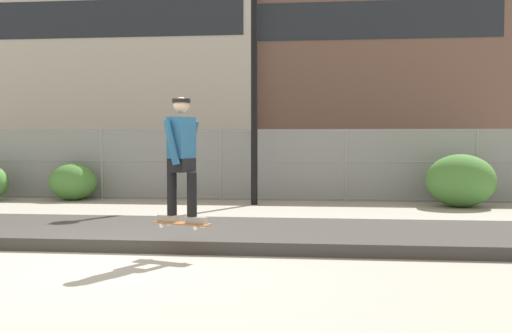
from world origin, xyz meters
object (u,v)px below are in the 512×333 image
object	(u,v)px
skateboard	(182,224)
street_lamp	(254,24)
skater	(182,152)
parked_car_near	(125,163)
shrub_center	(73,182)
shrub_right	(461,181)

from	to	relation	value
skateboard	street_lamp	distance (m)	7.56
skater	parked_car_near	world-z (taller)	skater
shrub_center	shrub_right	world-z (taller)	shrub_right
street_lamp	shrub_right	size ratio (longest dim) A/B	4.39
parked_car_near	shrub_center	bearing A→B (deg)	-94.96
street_lamp	parked_car_near	xyz separation A→B (m)	(-4.53, 3.81, -3.51)
parked_car_near	shrub_right	xyz separation A→B (m)	(9.39, -3.81, -0.22)
skateboard	street_lamp	bearing A→B (deg)	87.89
parked_car_near	skater	bearing A→B (deg)	-67.35
street_lamp	parked_car_near	size ratio (longest dim) A/B	1.58
parked_car_near	shrub_center	xyz separation A→B (m)	(-0.29, -3.30, -0.36)
skateboard	parked_car_near	size ratio (longest dim) A/B	0.19
parked_car_near	skateboard	bearing A→B (deg)	-67.35
skater	shrub_center	world-z (taller)	skater
skater	shrub_right	world-z (taller)	skater
street_lamp	shrub_center	bearing A→B (deg)	173.88
skater	street_lamp	xyz separation A→B (m)	(0.24, 6.47, 2.95)
shrub_center	shrub_right	size ratio (longest dim) A/B	0.78
skater	shrub_center	distance (m)	8.41
skater	shrub_right	distance (m)	8.27
skateboard	skater	distance (m)	0.94
shrub_right	skateboard	bearing A→B (deg)	-128.20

